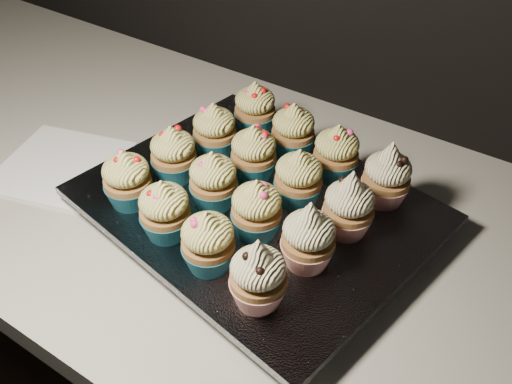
# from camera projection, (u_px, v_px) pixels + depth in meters

# --- Properties ---
(cabinet) EXTENTS (2.40, 0.60, 0.86)m
(cabinet) POSITION_uv_depth(u_px,v_px,m) (250.00, 383.00, 1.11)
(cabinet) COLOR black
(cabinet) RESTS_ON ground
(worktop) EXTENTS (2.44, 0.64, 0.04)m
(worktop) POSITION_uv_depth(u_px,v_px,m) (248.00, 214.00, 0.82)
(worktop) COLOR beige
(worktop) RESTS_ON cabinet
(napkin) EXTENTS (0.21, 0.21, 0.00)m
(napkin) POSITION_uv_depth(u_px,v_px,m) (60.00, 166.00, 0.86)
(napkin) COLOR white
(napkin) RESTS_ON worktop
(baking_tray) EXTENTS (0.45, 0.37, 0.02)m
(baking_tray) POSITION_uv_depth(u_px,v_px,m) (256.00, 214.00, 0.77)
(baking_tray) COLOR black
(baking_tray) RESTS_ON worktop
(foil_lining) EXTENTS (0.49, 0.41, 0.01)m
(foil_lining) POSITION_uv_depth(u_px,v_px,m) (256.00, 205.00, 0.76)
(foil_lining) COLOR silver
(foil_lining) RESTS_ON baking_tray
(cupcake_0) EXTENTS (0.06, 0.06, 0.08)m
(cupcake_0) POSITION_uv_depth(u_px,v_px,m) (127.00, 179.00, 0.73)
(cupcake_0) COLOR #196175
(cupcake_0) RESTS_ON foil_lining
(cupcake_1) EXTENTS (0.06, 0.06, 0.08)m
(cupcake_1) POSITION_uv_depth(u_px,v_px,m) (165.00, 210.00, 0.68)
(cupcake_1) COLOR #196175
(cupcake_1) RESTS_ON foil_lining
(cupcake_2) EXTENTS (0.06, 0.06, 0.08)m
(cupcake_2) POSITION_uv_depth(u_px,v_px,m) (208.00, 242.00, 0.64)
(cupcake_2) COLOR #196175
(cupcake_2) RESTS_ON foil_lining
(cupcake_3) EXTENTS (0.06, 0.06, 0.10)m
(cupcake_3) POSITION_uv_depth(u_px,v_px,m) (258.00, 276.00, 0.60)
(cupcake_3) COLOR #B42619
(cupcake_3) RESTS_ON foil_lining
(cupcake_4) EXTENTS (0.06, 0.06, 0.08)m
(cupcake_4) POSITION_uv_depth(u_px,v_px,m) (173.00, 154.00, 0.77)
(cupcake_4) COLOR #196175
(cupcake_4) RESTS_ON foil_lining
(cupcake_5) EXTENTS (0.06, 0.06, 0.08)m
(cupcake_5) POSITION_uv_depth(u_px,v_px,m) (213.00, 181.00, 0.73)
(cupcake_5) COLOR #196175
(cupcake_5) RESTS_ON foil_lining
(cupcake_6) EXTENTS (0.06, 0.06, 0.08)m
(cupcake_6) POSITION_uv_depth(u_px,v_px,m) (257.00, 210.00, 0.69)
(cupcake_6) COLOR #196175
(cupcake_6) RESTS_ON foil_lining
(cupcake_7) EXTENTS (0.06, 0.06, 0.10)m
(cupcake_7) POSITION_uv_depth(u_px,v_px,m) (308.00, 238.00, 0.65)
(cupcake_7) COLOR #B42619
(cupcake_7) RESTS_ON foil_lining
(cupcake_8) EXTENTS (0.06, 0.06, 0.08)m
(cupcake_8) POSITION_uv_depth(u_px,v_px,m) (214.00, 131.00, 0.81)
(cupcake_8) COLOR #196175
(cupcake_8) RESTS_ON foil_lining
(cupcake_9) EXTENTS (0.06, 0.06, 0.08)m
(cupcake_9) POSITION_uv_depth(u_px,v_px,m) (254.00, 154.00, 0.77)
(cupcake_9) COLOR #196175
(cupcake_9) RESTS_ON foil_lining
(cupcake_10) EXTENTS (0.06, 0.06, 0.08)m
(cupcake_10) POSITION_uv_depth(u_px,v_px,m) (298.00, 178.00, 0.73)
(cupcake_10) COLOR #196175
(cupcake_10) RESTS_ON foil_lining
(cupcake_11) EXTENTS (0.06, 0.06, 0.10)m
(cupcake_11) POSITION_uv_depth(u_px,v_px,m) (349.00, 206.00, 0.69)
(cupcake_11) COLOR #B42619
(cupcake_11) RESTS_ON foil_lining
(cupcake_12) EXTENTS (0.06, 0.06, 0.08)m
(cupcake_12) POSITION_uv_depth(u_px,v_px,m) (255.00, 109.00, 0.86)
(cupcake_12) COLOR #196175
(cupcake_12) RESTS_ON foil_lining
(cupcake_13) EXTENTS (0.06, 0.06, 0.08)m
(cupcake_13) POSITION_uv_depth(u_px,v_px,m) (293.00, 131.00, 0.81)
(cupcake_13) COLOR #196175
(cupcake_13) RESTS_ON foil_lining
(cupcake_14) EXTENTS (0.06, 0.06, 0.08)m
(cupcake_14) POSITION_uv_depth(u_px,v_px,m) (336.00, 153.00, 0.77)
(cupcake_14) COLOR #196175
(cupcake_14) RESTS_ON foil_lining
(cupcake_15) EXTENTS (0.06, 0.06, 0.10)m
(cupcake_15) POSITION_uv_depth(u_px,v_px,m) (387.00, 176.00, 0.73)
(cupcake_15) COLOR #B42619
(cupcake_15) RESTS_ON foil_lining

